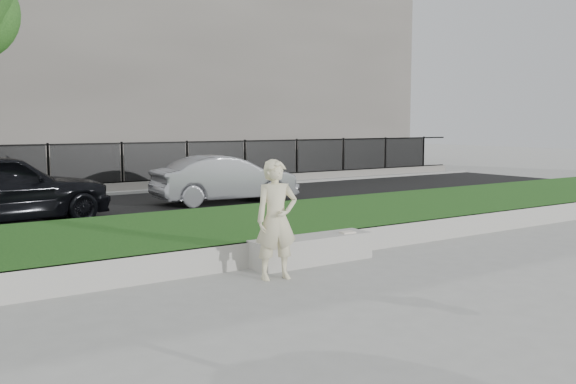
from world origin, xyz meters
TOP-DOWN VIEW (x-y plane):
  - ground at (0.00, 0.00)m, footprint 90.00×90.00m
  - grass_bank at (0.00, 3.00)m, footprint 34.00×4.00m
  - grass_kerb at (0.00, 1.04)m, footprint 34.00×0.08m
  - street at (0.00, 8.50)m, footprint 34.00×7.00m
  - far_pavement at (0.00, 13.00)m, footprint 34.00×3.00m
  - iron_fence at (0.00, 12.00)m, footprint 32.00×0.30m
  - building_facade at (0.00, 20.00)m, footprint 34.00×10.00m
  - stone_bench at (0.57, 0.80)m, footprint 2.08×0.52m
  - man at (-0.46, 0.25)m, footprint 0.69×0.53m
  - book at (1.22, 0.70)m, footprint 0.24×0.18m
  - car_silver at (3.03, 8.05)m, footprint 3.99×1.69m

SIDE VIEW (x-z plane):
  - ground at x=0.00m, z-range 0.00..0.00m
  - street at x=0.00m, z-range 0.00..0.04m
  - far_pavement at x=0.00m, z-range 0.00..0.12m
  - grass_bank at x=0.00m, z-range 0.00..0.40m
  - grass_kerb at x=0.00m, z-range 0.00..0.40m
  - stone_bench at x=0.57m, z-range 0.00..0.43m
  - book at x=1.22m, z-range 0.43..0.45m
  - iron_fence at x=0.00m, z-range -0.21..1.29m
  - car_silver at x=3.03m, z-range 0.04..1.32m
  - man at x=-0.46m, z-range 0.00..1.69m
  - building_facade at x=0.00m, z-range 0.00..10.00m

